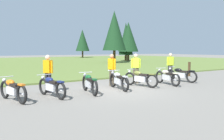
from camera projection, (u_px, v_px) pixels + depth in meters
ground_plane at (119, 90)px, 10.93m from camera, size 140.00×140.00×0.00m
grass_moorland at (17, 63)px, 32.53m from camera, size 80.00×44.00×0.10m
motorcycle_orange at (13, 89)px, 8.49m from camera, size 0.78×2.05×0.88m
motorcycle_navy at (51, 86)px, 9.25m from camera, size 0.70×2.08×0.88m
motorcycle_british_green at (89, 83)px, 10.08m from camera, size 0.64×2.09×0.88m
motorcycle_silver at (119, 80)px, 11.07m from camera, size 0.62×2.09×0.88m
motorcycle_olive at (140, 78)px, 11.91m from camera, size 0.79×2.05×0.88m
motorcycle_cream at (167, 77)px, 12.52m from camera, size 0.62×2.09×0.88m
motorcycle_black at (180, 74)px, 13.69m from camera, size 0.70×2.08×0.88m
rider_near_row_end at (170, 64)px, 15.12m from camera, size 0.54×0.29×1.67m
rider_with_back_turned at (48, 71)px, 10.14m from camera, size 0.36×0.49×1.67m
rider_in_hivis_vest at (136, 67)px, 12.99m from camera, size 0.46×0.39×1.67m
rider_checking_bike at (112, 68)px, 11.97m from camera, size 0.29×0.54×1.67m
trail_marker_post at (189, 70)px, 15.67m from camera, size 0.12×0.12×1.07m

